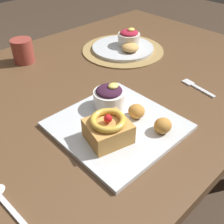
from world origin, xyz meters
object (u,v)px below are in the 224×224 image
front_plate (117,126)px  coffee_mug (23,51)px  spoon (2,199)px  cake_slice (108,129)px  fork (196,87)px  fritter_front (136,111)px  back_plate (123,48)px  berry_ramekin (109,97)px  fritter_middle (163,125)px  back_pastry (130,48)px  back_ramekin (129,38)px

front_plate → coffee_mug: 0.52m
spoon → coffee_mug: bearing=-36.9°
front_plate → cake_slice: bearing=-155.4°
fork → fritter_front: bearing=94.3°
cake_slice → back_plate: bearing=40.9°
berry_ramekin → fritter_middle: berry_ramekin is taller
fritter_middle → spoon: size_ratio=0.37×
fritter_front → back_plate: size_ratio=0.18×
cake_slice → berry_ramekin: bearing=45.8°
front_plate → spoon: size_ratio=2.35×
berry_ramekin → fritter_middle: size_ratio=1.90×
berry_ramekin → back_plate: (0.32, 0.26, -0.03)m
back_plate → fork: back_plate is taller
cake_slice → berry_ramekin: size_ratio=1.33×
spoon → coffee_mug: 0.62m
front_plate → fritter_middle: 0.12m
back_pastry → coffee_mug: (-0.33, 0.24, 0.01)m
cake_slice → fritter_front: size_ratio=2.60×
fritter_front → fritter_middle: bearing=-87.6°
back_ramekin → coffee_mug: size_ratio=1.03×
cake_slice → fritter_middle: (0.12, -0.07, -0.01)m
front_plate → fritter_front: 0.06m
back_plate → fritter_front: bearing=-130.9°
berry_ramekin → fritter_front: (0.02, -0.08, -0.01)m
front_plate → fritter_front: (0.06, -0.01, 0.02)m
cake_slice → fritter_middle: size_ratio=2.52×
cake_slice → fritter_front: (0.11, 0.01, -0.01)m
front_plate → spoon: 0.32m
fritter_front → back_plate: fritter_front is taller
back_plate → fork: size_ratio=1.99×
back_ramekin → front_plate: bearing=-139.7°
cake_slice → back_plate: cake_slice is taller
berry_ramekin → coffee_mug: bearing=92.9°
fritter_middle → spoon: (-0.38, 0.10, -0.03)m
fork → coffee_mug: size_ratio=1.44×
back_plate → fork: (-0.03, -0.37, -0.01)m
cake_slice → back_plate: (0.42, 0.36, -0.03)m
back_ramekin → spoon: (-0.71, -0.33, -0.05)m
fork → spoon: size_ratio=0.99×
cake_slice → back_ramekin: back_ramekin is taller
berry_ramekin → fork: berry_ramekin is taller
front_plate → fritter_middle: bearing=-58.0°
back_plate → back_ramekin: 0.05m
back_ramekin → coffee_mug: back_ramekin is taller
back_plate → spoon: bearing=-153.8°
back_plate → fritter_middle: bearing=-124.5°
berry_ramekin → fork: size_ratio=0.70×
front_plate → spoon: (-0.32, -0.00, -0.00)m
cake_slice → front_plate: bearing=24.6°
front_plate → spoon: bearing=-179.8°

